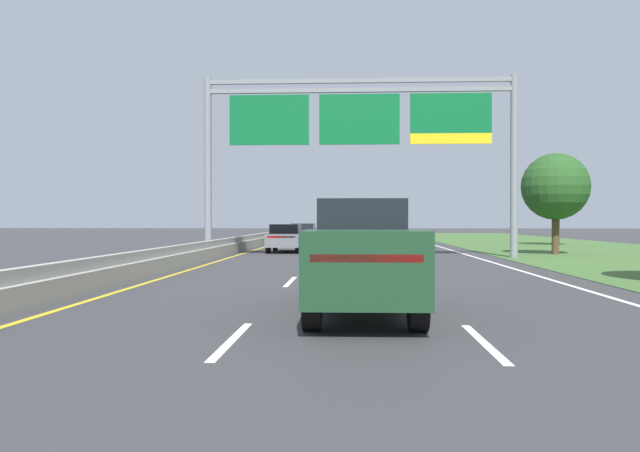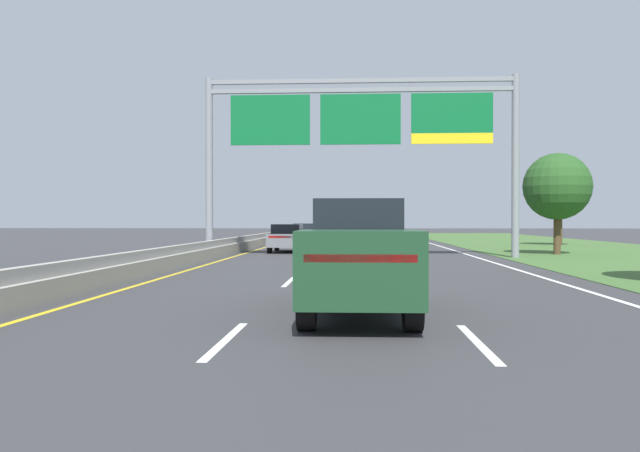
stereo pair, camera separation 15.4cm
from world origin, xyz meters
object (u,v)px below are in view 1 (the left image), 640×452
Objects in this scene: pickup_truck_darkgreen at (362,257)px; car_grey_left_lane_sedan at (286,238)px; car_gold_centre_lane_sedan at (354,234)px; car_red_centre_lane_sedan at (355,233)px; roadside_tree_mid at (555,187)px; car_navy_centre_lane_sedan at (350,239)px; car_silver_left_lane_sedan at (304,234)px; overhead_sign_gantry at (359,128)px; roadside_tree_far at (557,194)px.

car_grey_left_lane_sedan is (-3.90, 23.50, -0.26)m from pickup_truck_darkgreen.
car_red_centre_lane_sedan is at bearing -1.21° from car_gold_centre_lane_sedan.
roadside_tree_mid is at bearing -97.78° from car_grey_left_lane_sedan.
roadside_tree_mid is (10.70, 0.55, 2.72)m from car_navy_centre_lane_sedan.
roadside_tree_mid reaches higher than car_red_centre_lane_sedan.
car_silver_left_lane_sedan is at bearing 16.13° from car_navy_centre_lane_sedan.
car_red_centre_lane_sedan is 0.83× the size of roadside_tree_mid.
overhead_sign_gantry reaches higher than car_grey_left_lane_sedan.
pickup_truck_darkgreen reaches higher than car_gold_centre_lane_sedan.
car_grey_left_lane_sedan is 14.71m from roadside_tree_mid.
car_grey_left_lane_sedan is 0.81× the size of roadside_tree_far.
roadside_tree_far is at bearing -80.21° from car_gold_centre_lane_sedan.
car_grey_left_lane_sedan is at bearing 165.40° from car_red_centre_lane_sedan.
roadside_tree_far reaches higher than car_grey_left_lane_sedan.
overhead_sign_gantry is 3.42× the size of car_gold_centre_lane_sedan.
roadside_tree_mid is (10.36, -16.99, 2.72)m from car_red_centre_lane_sedan.
car_silver_left_lane_sedan is (-3.80, 14.73, -5.40)m from overhead_sign_gantry.
pickup_truck_darkgreen is 20.88m from car_navy_centre_lane_sedan.
overhead_sign_gantry is 20.79m from car_red_centre_lane_sedan.
roadside_tree_mid is at bearing -129.04° from car_silver_left_lane_sedan.
overhead_sign_gantry reaches higher than car_red_centre_lane_sedan.
car_grey_left_lane_sedan is 4.46m from car_navy_centre_lane_sedan.
car_red_centre_lane_sedan and car_silver_left_lane_sedan have the same top height.
car_grey_left_lane_sedan is at bearing 54.80° from car_navy_centre_lane_sedan.
roadside_tree_far is (14.62, 2.60, 2.90)m from car_gold_centre_lane_sedan.
roadside_tree_mid reaches higher than car_silver_left_lane_sedan.
roadside_tree_mid is at bearing 16.78° from overhead_sign_gantry.
car_grey_left_lane_sedan is at bearing 178.99° from car_silver_left_lane_sedan.
roadside_tree_far is (14.51, -4.24, 2.90)m from car_red_centre_lane_sedan.
overhead_sign_gantry is at bearing -164.90° from car_silver_left_lane_sedan.
car_navy_centre_lane_sedan is (3.61, -2.63, 0.00)m from car_grey_left_lane_sedan.
overhead_sign_gantry reaches higher than roadside_tree_far.
car_gold_centre_lane_sedan is at bearing -169.90° from roadside_tree_far.
car_gold_centre_lane_sedan is at bearing 135.90° from roadside_tree_mid.
car_silver_left_lane_sedan is at bearing -176.53° from roadside_tree_far.
overhead_sign_gantry is 8.51m from car_grey_left_lane_sedan.
pickup_truck_darkgreen is 0.99× the size of roadside_tree_far.
car_gold_centre_lane_sedan is at bearing -0.26° from pickup_truck_darkgreen.
car_gold_centre_lane_sedan is 3.87m from car_silver_left_lane_sedan.
car_gold_centre_lane_sedan is (-0.06, 31.57, -0.26)m from pickup_truck_darkgreen.
car_gold_centre_lane_sedan and car_red_centre_lane_sedan have the same top height.
car_red_centre_lane_sedan is at bearing -0.44° from pickup_truck_darkgreen.
car_silver_left_lane_sedan is at bearing 5.89° from pickup_truck_darkgreen.
roadside_tree_far is at bearing -85.89° from car_silver_left_lane_sedan.
car_silver_left_lane_sedan is at bearing 66.88° from car_gold_centre_lane_sedan.
car_grey_left_lane_sedan is (-3.85, -8.07, 0.00)m from car_gold_centre_lane_sedan.
car_silver_left_lane_sedan is 0.84× the size of roadside_tree_mid.
roadside_tree_mid is at bearing -108.07° from roadside_tree_far.
car_grey_left_lane_sedan is 0.84× the size of roadside_tree_mid.
overhead_sign_gantry is 2.85× the size of roadside_tree_mid.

